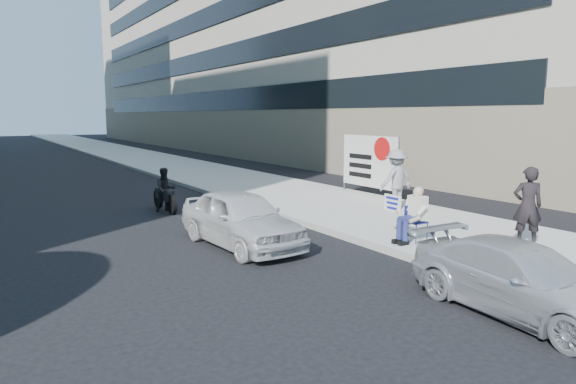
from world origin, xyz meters
TOP-DOWN VIEW (x-y plane):
  - ground at (0.00, 0.00)m, footprint 160.00×160.00m
  - near_sidewalk at (4.00, 20.00)m, footprint 5.00×120.00m
  - near_building at (17.00, 32.00)m, footprint 14.00×70.00m
  - seated_protester at (2.29, 0.51)m, footprint 0.83×1.12m
  - jogger at (5.04, 3.97)m, footprint 1.23×0.72m
  - pedestrian_woman at (4.35, -1.03)m, footprint 0.78×0.74m
  - protest_banner at (6.18, 6.60)m, footprint 0.08×3.06m
  - parked_sedan at (0.80, -3.33)m, footprint 1.71×3.89m
  - white_sedan_near at (-1.04, 2.80)m, footprint 1.82×4.04m
  - motorcycle at (-1.12, 8.09)m, footprint 0.69×2.04m

SIDE VIEW (x-z plane):
  - ground at x=0.00m, z-range 0.00..0.00m
  - near_sidewalk at x=4.00m, z-range 0.00..0.15m
  - parked_sedan at x=0.80m, z-range 0.00..1.11m
  - motorcycle at x=-1.12m, z-range -0.08..1.35m
  - white_sedan_near at x=-1.04m, z-range 0.00..1.35m
  - seated_protester at x=2.29m, z-range 0.22..1.53m
  - pedestrian_woman at x=4.35m, z-range 0.15..1.95m
  - jogger at x=5.04m, z-range 0.15..2.04m
  - protest_banner at x=6.18m, z-range 0.30..2.50m
  - near_building at x=17.00m, z-range 0.00..20.00m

